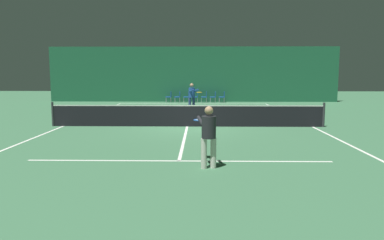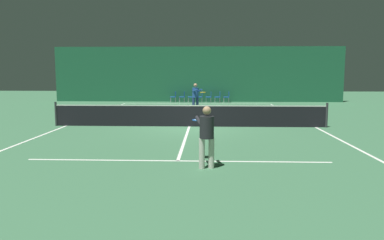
{
  "view_description": "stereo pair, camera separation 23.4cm",
  "coord_description": "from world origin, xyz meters",
  "px_view_note": "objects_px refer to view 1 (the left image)",
  "views": [
    {
      "loc": [
        0.57,
        -16.28,
        2.4
      ],
      "look_at": [
        0.31,
        -4.65,
        0.89
      ],
      "focal_mm": 35.0,
      "sensor_mm": 36.0,
      "label": 1
    },
    {
      "loc": [
        0.8,
        -16.27,
        2.4
      ],
      "look_at": [
        0.31,
        -4.65,
        0.89
      ],
      "focal_mm": 35.0,
      "sensor_mm": 36.0,
      "label": 2
    }
  ],
  "objects_px": {
    "courtside_chair_1": "(178,96)",
    "courtside_chair_4": "(205,96)",
    "player_far": "(192,95)",
    "courtside_chair_5": "(214,96)",
    "player_near": "(208,132)",
    "courtside_chair_2": "(187,96)",
    "tennis_net": "(187,115)",
    "courtside_chair_6": "(223,96)",
    "courtside_chair_0": "(169,96)",
    "courtside_chair_3": "(196,96)"
  },
  "relations": [
    {
      "from": "courtside_chair_1",
      "to": "courtside_chair_5",
      "type": "relative_size",
      "value": 1.0
    },
    {
      "from": "courtside_chair_1",
      "to": "courtside_chair_4",
      "type": "xyz_separation_m",
      "value": [
        2.1,
        0.0,
        0.0
      ]
    },
    {
      "from": "courtside_chair_6",
      "to": "courtside_chair_0",
      "type": "bearing_deg",
      "value": -90.0
    },
    {
      "from": "courtside_chair_0",
      "to": "player_far",
      "type": "bearing_deg",
      "value": 16.32
    },
    {
      "from": "courtside_chair_0",
      "to": "courtside_chair_2",
      "type": "relative_size",
      "value": 1.0
    },
    {
      "from": "tennis_net",
      "to": "courtside_chair_5",
      "type": "xyz_separation_m",
      "value": [
        1.64,
        13.2,
        -0.03
      ]
    },
    {
      "from": "courtside_chair_5",
      "to": "player_far",
      "type": "bearing_deg",
      "value": -13.45
    },
    {
      "from": "player_near",
      "to": "courtside_chair_0",
      "type": "height_order",
      "value": "player_near"
    },
    {
      "from": "player_far",
      "to": "courtside_chair_3",
      "type": "relative_size",
      "value": 2.01
    },
    {
      "from": "courtside_chair_4",
      "to": "courtside_chair_5",
      "type": "relative_size",
      "value": 1.0
    },
    {
      "from": "courtside_chair_0",
      "to": "courtside_chair_6",
      "type": "xyz_separation_m",
      "value": [
        4.2,
        0.0,
        0.0
      ]
    },
    {
      "from": "player_far",
      "to": "courtside_chair_3",
      "type": "distance_m",
      "value": 6.6
    },
    {
      "from": "courtside_chair_1",
      "to": "courtside_chair_2",
      "type": "xyz_separation_m",
      "value": [
        0.7,
        0.0,
        0.0
      ]
    },
    {
      "from": "player_near",
      "to": "courtside_chair_2",
      "type": "distance_m",
      "value": 20.34
    },
    {
      "from": "player_far",
      "to": "courtside_chair_1",
      "type": "xyz_separation_m",
      "value": [
        -1.23,
        6.58,
        -0.5
      ]
    },
    {
      "from": "player_near",
      "to": "courtside_chair_4",
      "type": "height_order",
      "value": "player_near"
    },
    {
      "from": "courtside_chair_0",
      "to": "courtside_chair_1",
      "type": "height_order",
      "value": "same"
    },
    {
      "from": "player_far",
      "to": "courtside_chair_5",
      "type": "distance_m",
      "value": 6.79
    },
    {
      "from": "player_far",
      "to": "courtside_chair_0",
      "type": "bearing_deg",
      "value": 168.58
    },
    {
      "from": "player_far",
      "to": "courtside_chair_2",
      "type": "xyz_separation_m",
      "value": [
        -0.53,
        6.58,
        -0.5
      ]
    },
    {
      "from": "tennis_net",
      "to": "courtside_chair_1",
      "type": "bearing_deg",
      "value": 95.01
    },
    {
      "from": "player_far",
      "to": "courtside_chair_5",
      "type": "xyz_separation_m",
      "value": [
        1.57,
        6.58,
        -0.5
      ]
    },
    {
      "from": "courtside_chair_3",
      "to": "courtside_chair_6",
      "type": "distance_m",
      "value": 2.1
    },
    {
      "from": "courtside_chair_1",
      "to": "courtside_chair_4",
      "type": "bearing_deg",
      "value": 90.0
    },
    {
      "from": "courtside_chair_0",
      "to": "courtside_chair_1",
      "type": "relative_size",
      "value": 1.0
    },
    {
      "from": "courtside_chair_0",
      "to": "courtside_chair_5",
      "type": "height_order",
      "value": "same"
    },
    {
      "from": "player_near",
      "to": "courtside_chair_0",
      "type": "relative_size",
      "value": 1.85
    },
    {
      "from": "courtside_chair_3",
      "to": "courtside_chair_4",
      "type": "bearing_deg",
      "value": 90.0
    },
    {
      "from": "player_near",
      "to": "courtside_chair_5",
      "type": "relative_size",
      "value": 1.85
    },
    {
      "from": "player_far",
      "to": "courtside_chair_2",
      "type": "distance_m",
      "value": 6.62
    },
    {
      "from": "tennis_net",
      "to": "courtside_chair_1",
      "type": "height_order",
      "value": "tennis_net"
    },
    {
      "from": "courtside_chair_5",
      "to": "tennis_net",
      "type": "bearing_deg",
      "value": -7.1
    },
    {
      "from": "courtside_chair_4",
      "to": "courtside_chair_6",
      "type": "height_order",
      "value": "same"
    },
    {
      "from": "courtside_chair_5",
      "to": "courtside_chair_3",
      "type": "bearing_deg",
      "value": -90.0
    },
    {
      "from": "tennis_net",
      "to": "courtside_chair_0",
      "type": "bearing_deg",
      "value": 98.01
    },
    {
      "from": "courtside_chair_2",
      "to": "courtside_chair_1",
      "type": "bearing_deg",
      "value": -90.0
    },
    {
      "from": "courtside_chair_2",
      "to": "courtside_chair_0",
      "type": "bearing_deg",
      "value": -90.0
    },
    {
      "from": "player_near",
      "to": "courtside_chair_5",
      "type": "bearing_deg",
      "value": -16.63
    },
    {
      "from": "courtside_chair_0",
      "to": "courtside_chair_4",
      "type": "height_order",
      "value": "same"
    },
    {
      "from": "courtside_chair_4",
      "to": "player_far",
      "type": "bearing_deg",
      "value": -7.56
    },
    {
      "from": "courtside_chair_0",
      "to": "courtside_chair_2",
      "type": "bearing_deg",
      "value": 90.0
    },
    {
      "from": "courtside_chair_1",
      "to": "courtside_chair_5",
      "type": "bearing_deg",
      "value": 90.0
    },
    {
      "from": "player_far",
      "to": "courtside_chair_2",
      "type": "relative_size",
      "value": 2.01
    },
    {
      "from": "courtside_chair_3",
      "to": "courtside_chair_4",
      "type": "distance_m",
      "value": 0.7
    },
    {
      "from": "courtside_chair_3",
      "to": "courtside_chair_6",
      "type": "xyz_separation_m",
      "value": [
        2.1,
        0.0,
        0.0
      ]
    },
    {
      "from": "player_near",
      "to": "courtside_chair_1",
      "type": "xyz_separation_m",
      "value": [
        -1.93,
        20.3,
        -0.42
      ]
    },
    {
      "from": "tennis_net",
      "to": "courtside_chair_2",
      "type": "bearing_deg",
      "value": 91.98
    },
    {
      "from": "tennis_net",
      "to": "courtside_chair_6",
      "type": "relative_size",
      "value": 14.29
    },
    {
      "from": "courtside_chair_0",
      "to": "courtside_chair_3",
      "type": "height_order",
      "value": "same"
    },
    {
      "from": "player_far",
      "to": "tennis_net",
      "type": "bearing_deg",
      "value": -28.34
    }
  ]
}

